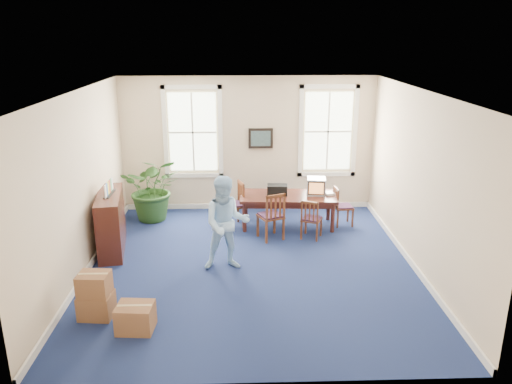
{
  "coord_description": "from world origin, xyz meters",
  "views": [
    {
      "loc": [
        -0.21,
        -8.41,
        4.14
      ],
      "look_at": [
        0.1,
        0.6,
        1.25
      ],
      "focal_mm": 35.0,
      "sensor_mm": 36.0,
      "label": 1
    }
  ],
  "objects_px": {
    "crt_tv": "(316,186)",
    "man": "(226,224)",
    "conference_table": "(288,210)",
    "chair_near_left": "(271,215)",
    "potted_plant": "(154,188)",
    "credenza": "(111,221)",
    "cardboard_boxes": "(109,291)"
  },
  "relations": [
    {
      "from": "potted_plant",
      "to": "cardboard_boxes",
      "type": "height_order",
      "value": "potted_plant"
    },
    {
      "from": "man",
      "to": "potted_plant",
      "type": "bearing_deg",
      "value": 118.17
    },
    {
      "from": "conference_table",
      "to": "crt_tv",
      "type": "xyz_separation_m",
      "value": [
        0.62,
        0.05,
        0.54
      ]
    },
    {
      "from": "man",
      "to": "cardboard_boxes",
      "type": "height_order",
      "value": "man"
    },
    {
      "from": "conference_table",
      "to": "credenza",
      "type": "bearing_deg",
      "value": -158.98
    },
    {
      "from": "chair_near_left",
      "to": "cardboard_boxes",
      "type": "relative_size",
      "value": 0.77
    },
    {
      "from": "credenza",
      "to": "potted_plant",
      "type": "bearing_deg",
      "value": 61.72
    },
    {
      "from": "man",
      "to": "potted_plant",
      "type": "relative_size",
      "value": 1.16
    },
    {
      "from": "chair_near_left",
      "to": "potted_plant",
      "type": "distance_m",
      "value": 2.89
    },
    {
      "from": "credenza",
      "to": "potted_plant",
      "type": "relative_size",
      "value": 1.04
    },
    {
      "from": "potted_plant",
      "to": "chair_near_left",
      "type": "bearing_deg",
      "value": -25.1
    },
    {
      "from": "credenza",
      "to": "cardboard_boxes",
      "type": "height_order",
      "value": "credenza"
    },
    {
      "from": "chair_near_left",
      "to": "cardboard_boxes",
      "type": "bearing_deg",
      "value": 23.15
    },
    {
      "from": "crt_tv",
      "to": "potted_plant",
      "type": "height_order",
      "value": "potted_plant"
    },
    {
      "from": "conference_table",
      "to": "chair_near_left",
      "type": "height_order",
      "value": "chair_near_left"
    },
    {
      "from": "credenza",
      "to": "man",
      "type": "bearing_deg",
      "value": -30.84
    },
    {
      "from": "crt_tv",
      "to": "credenza",
      "type": "height_order",
      "value": "credenza"
    },
    {
      "from": "chair_near_left",
      "to": "cardboard_boxes",
      "type": "distance_m",
      "value": 3.89
    },
    {
      "from": "chair_near_left",
      "to": "credenza",
      "type": "xyz_separation_m",
      "value": [
        -3.18,
        -0.47,
        0.1
      ]
    },
    {
      "from": "man",
      "to": "cardboard_boxes",
      "type": "bearing_deg",
      "value": -145.26
    },
    {
      "from": "chair_near_left",
      "to": "credenza",
      "type": "height_order",
      "value": "credenza"
    },
    {
      "from": "potted_plant",
      "to": "cardboard_boxes",
      "type": "relative_size",
      "value": 1.13
    },
    {
      "from": "potted_plant",
      "to": "cardboard_boxes",
      "type": "distance_m",
      "value": 4.09
    },
    {
      "from": "crt_tv",
      "to": "man",
      "type": "relative_size",
      "value": 0.25
    },
    {
      "from": "conference_table",
      "to": "crt_tv",
      "type": "bearing_deg",
      "value": 7.27
    },
    {
      "from": "man",
      "to": "credenza",
      "type": "height_order",
      "value": "man"
    },
    {
      "from": "crt_tv",
      "to": "potted_plant",
      "type": "relative_size",
      "value": 0.29
    },
    {
      "from": "crt_tv",
      "to": "man",
      "type": "bearing_deg",
      "value": -124.99
    },
    {
      "from": "crt_tv",
      "to": "cardboard_boxes",
      "type": "xyz_separation_m",
      "value": [
        -3.69,
        -3.62,
        -0.52
      ]
    },
    {
      "from": "potted_plant",
      "to": "cardboard_boxes",
      "type": "bearing_deg",
      "value": -90.51
    },
    {
      "from": "man",
      "to": "credenza",
      "type": "relative_size",
      "value": 1.12
    },
    {
      "from": "crt_tv",
      "to": "chair_near_left",
      "type": "height_order",
      "value": "crt_tv"
    }
  ]
}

